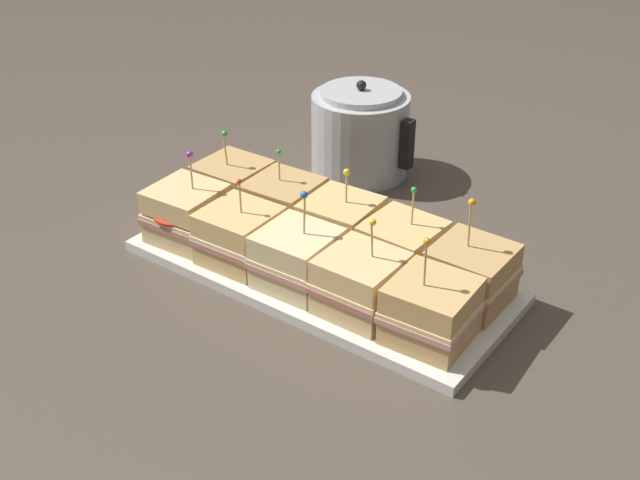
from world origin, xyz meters
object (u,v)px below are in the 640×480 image
Objects in this scene: sandwich_front_center at (298,258)px; sandwich_back_far_left at (233,188)px; sandwich_front_far_right at (431,311)px; kettle_steel at (360,133)px; serving_platter at (320,271)px; sandwich_back_center at (340,227)px; sandwich_back_far_right at (471,274)px; sandwich_front_right at (361,283)px; sandwich_back_left at (284,207)px; sandwich_back_right at (402,249)px; sandwich_front_left at (240,236)px; sandwich_front_far_left at (187,213)px.

sandwich_back_far_left is at bearing 153.68° from sandwich_front_center.
sandwich_front_far_right is 0.77× the size of kettle_steel.
serving_platter is 3.95× the size of sandwich_back_far_left.
sandwich_back_far_right is at bearing 0.28° from sandwich_back_center.
serving_platter is at bearing -88.70° from sandwich_back_center.
sandwich_front_right is at bearing -56.11° from kettle_steel.
sandwich_front_center is 0.17m from sandwich_back_left.
sandwich_front_center is at bearing -26.32° from sandwich_back_far_left.
sandwich_back_right is 0.42m from kettle_steel.
sandwich_front_center is at bearing -88.76° from sandwich_back_center.
serving_platter is 2.92× the size of kettle_steel.
sandwich_back_center is (-0.00, 0.12, 0.00)m from sandwich_front_center.
sandwich_back_far_left is at bearing 179.06° from sandwich_back_left.
sandwich_back_far_left is (-0.12, 0.12, 0.00)m from sandwich_front_left.
sandwich_front_far_right reaches higher than sandwich_back_far_left.
sandwich_back_left is (0.12, -0.00, -0.00)m from sandwich_back_far_left.
sandwich_back_center is at bearing 26.45° from sandwich_front_far_left.
sandwich_back_right is at bearing 26.90° from serving_platter.
sandwich_front_far_left and sandwich_front_center have the same top height.
sandwich_back_left is at bearing 154.45° from serving_platter.
sandwich_front_left is 0.17m from sandwich_back_center.
sandwich_back_right is (0.24, 0.00, -0.00)m from sandwich_back_left.
sandwich_back_far_right is at bearing 0.26° from sandwich_back_left.
sandwich_front_center is at bearing -153.52° from sandwich_back_far_right.
sandwich_back_right is (0.24, 0.12, 0.00)m from sandwich_front_left.
sandwich_back_right is (0.12, 0.12, -0.00)m from sandwich_front_center.
sandwich_back_left is at bearing -81.86° from kettle_steel.
sandwich_front_far_right is 0.50m from sandwich_back_far_left.
sandwich_front_far_left reaches higher than sandwich_back_center.
kettle_steel reaches higher than sandwich_back_center.
serving_platter is 4.10× the size of sandwich_back_center.
sandwich_back_far_left reaches higher than sandwich_front_right.
sandwich_back_left is 0.31m from kettle_steel.
kettle_steel is (-0.04, 0.31, 0.02)m from sandwich_back_left.
sandwich_back_center is 0.99× the size of sandwich_back_right.
sandwich_front_far_right is (0.12, 0.00, 0.00)m from sandwich_front_right.
sandwich_front_far_right is at bearing 0.23° from sandwich_front_center.
sandwich_front_far_left is at bearing -100.06° from kettle_steel.
kettle_steel is (0.08, 0.43, 0.02)m from sandwich_front_far_left.
serving_platter is at bearing -13.97° from sandwich_back_far_left.
serving_platter is at bearing -25.55° from sandwich_back_left.
serving_platter is at bearing -65.61° from kettle_steel.
sandwich_front_center is at bearing -43.90° from sandwich_back_left.
sandwich_back_far_right reaches higher than sandwich_front_right.
sandwich_back_center is at bearing 153.94° from sandwich_front_far_right.
serving_platter is at bearing 91.19° from sandwich_front_center.
sandwich_back_far_left is at bearing -179.99° from sandwich_back_right.
sandwich_back_center is (0.12, 0.00, 0.00)m from sandwich_back_left.
sandwich_back_far_left is (-0.24, 0.12, 0.00)m from sandwich_front_center.
sandwich_front_far_left reaches higher than sandwich_back_right.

